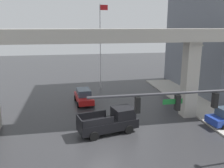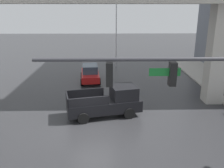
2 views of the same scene
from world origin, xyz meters
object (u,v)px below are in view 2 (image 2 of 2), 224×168
(traffic_signal_mast, at_px, (203,88))
(flagpole, at_px, (117,12))
(pickup_truck, at_px, (108,102))
(sedan_red, at_px, (90,73))

(traffic_signal_mast, relative_size, flagpole, 0.73)
(flagpole, bearing_deg, pickup_truck, -94.57)
(traffic_signal_mast, bearing_deg, pickup_truck, 113.78)
(sedan_red, xyz_separation_m, traffic_signal_mast, (5.19, -16.06, 3.70))
(pickup_truck, bearing_deg, flagpole, 85.43)
(traffic_signal_mast, bearing_deg, sedan_red, 107.90)
(pickup_truck, bearing_deg, traffic_signal_mast, -66.22)
(pickup_truck, height_order, sedan_red, pickup_truck)
(traffic_signal_mast, height_order, flagpole, flagpole)
(sedan_red, relative_size, traffic_signal_mast, 0.51)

